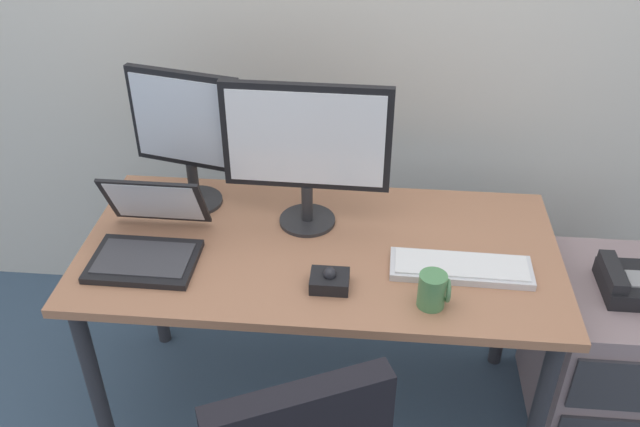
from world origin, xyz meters
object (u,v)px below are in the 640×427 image
monitor_main (306,146)px  monitor_side (187,131)px  trackball_mouse (330,280)px  desk_phone (627,283)px  keyboard (461,268)px  laptop (148,239)px  coffee_mug (433,290)px  file_cabinet (603,355)px

monitor_main → monitor_side: 0.40m
monitor_side → trackball_mouse: 0.67m
desk_phone → keyboard: 0.57m
desk_phone → trackball_mouse: (-0.91, -0.24, 0.14)m
laptop → monitor_side: bearing=75.9°
trackball_mouse → coffee_mug: (0.28, -0.05, 0.03)m
file_cabinet → laptop: 1.57m
monitor_side → laptop: 0.36m
file_cabinet → keyboard: keyboard is taller
keyboard → trackball_mouse: bearing=-164.8°
laptop → coffee_mug: laptop is taller
monitor_main → keyboard: bearing=-24.0°
monitor_main → coffee_mug: (0.38, -0.36, -0.23)m
monitor_main → monitor_side: monitor_main is taller
desk_phone → coffee_mug: (-0.63, -0.29, 0.17)m
desk_phone → trackball_mouse: 0.96m
monitor_main → laptop: 0.55m
file_cabinet → monitor_main: bearing=176.7°
monitor_side → trackball_mouse: size_ratio=4.25×
trackball_mouse → keyboard: bearing=15.2°
monitor_side → coffee_mug: size_ratio=4.54×
file_cabinet → coffee_mug: size_ratio=5.81×
file_cabinet → monitor_main: size_ratio=1.17×
monitor_side → keyboard: monitor_side is taller
desk_phone → coffee_mug: 0.71m
keyboard → trackball_mouse: trackball_mouse is taller
file_cabinet → coffee_mug: bearing=-154.5°
monitor_side → coffee_mug: (0.77, -0.44, -0.22)m
laptop → coffee_mug: (0.84, -0.16, 0.00)m
monitor_main → coffee_mug: monitor_main is taller
coffee_mug → laptop: bearing=169.0°
coffee_mug → monitor_main: bearing=136.4°
file_cabinet → desk_phone: 0.33m
coffee_mug → file_cabinet: bearing=25.5°
file_cabinet → desk_phone: size_ratio=2.99×
monitor_side → trackball_mouse: (0.48, -0.39, -0.25)m
monitor_side → keyboard: bearing=-18.6°
keyboard → trackball_mouse: size_ratio=3.75×
laptop → trackball_mouse: size_ratio=2.99×
monitor_side → laptop: monitor_side is taller
keyboard → desk_phone: bearing=14.1°
coffee_mug → monitor_side: bearing=150.0°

